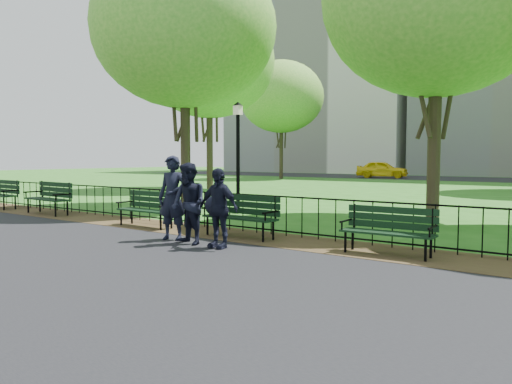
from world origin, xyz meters
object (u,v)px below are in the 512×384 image
Objects in this scene: tree_mid_w at (209,62)px; person_left at (173,198)px; person_mid at (189,204)px; taxi at (382,169)px; park_bench_main at (230,209)px; person_right at (218,208)px; park_bench_left_c at (2,191)px; park_bench_left_b at (51,194)px; park_bench_right_a at (389,225)px; park_bench_left_a at (149,205)px; tree_near_w at (184,29)px; lamppost at (238,153)px; tree_far_w at (281,97)px.

person_left is at bearing -51.13° from tree_mid_w.
tree_mid_w reaches higher than person_mid.
tree_mid_w is 20.51m from taxi.
park_bench_main is at bearing -46.96° from tree_mid_w.
person_right is at bearing -21.71° from person_left.
park_bench_main is 0.18× the size of tree_mid_w.
park_bench_left_b is at bearing 2.62° from park_bench_left_c.
park_bench_right_a is 0.40× the size of taxi.
tree_mid_w is (-11.30, 12.10, 6.25)m from park_bench_main.
taxi is (-6.70, 31.59, 0.17)m from park_bench_left_a.
person_right is at bearing -18.88° from park_bench_left_a.
tree_mid_w is (-8.69, 12.12, 6.31)m from park_bench_left_a.
tree_near_w is at bearing 116.48° from person_left.
person_right is at bearing -176.01° from taxi.
person_left is at bearing -66.94° from lamppost.
park_bench_main is 1.16× the size of person_right.
person_left reaches higher than taxi.
tree_far_w is at bearing 104.58° from park_bench_left_c.
park_bench_right_a is 0.17× the size of tree_mid_w.
tree_near_w is (-2.69, 4.09, 5.52)m from park_bench_left_a.
park_bench_left_b is 1.08× the size of person_left.
lamppost is at bearing 123.73° from person_right.
lamppost is 2.25× the size of person_right.
park_bench_right_a is 0.94× the size of person_left.
tree_near_w is (-2.57, 0.34, 4.20)m from lamppost.
lamppost is 0.82× the size of taxi.
lamppost is at bearing 147.68° from park_bench_right_a.
tree_mid_w is (-8.57, 8.37, 4.99)m from lamppost.
park_bench_left_c is at bearing -179.39° from park_bench_main.
tree_mid_w is at bearing 112.33° from park_bench_left_b.
person_right is at bearing 15.59° from person_mid.
tree_far_w is 5.37× the size of person_left.
park_bench_left_a is 2.21m from person_left.
tree_near_w reaches higher than park_bench_left_a.
lamppost is at bearing 42.67° from park_bench_left_b.
person_left is (10.61, -13.16, -5.96)m from tree_mid_w.
park_bench_left_c is 1.16× the size of person_mid.
park_bench_left_c is 8.29m from tree_near_w.
person_mid is 1.06× the size of person_right.
person_left reaches higher than park_bench_left_a.
person_left is at bearing -48.06° from tree_near_w.
tree_far_w reaches higher than park_bench_left_b.
tree_far_w reaches higher than park_bench_left_a.
park_bench_right_a is at bearing 2.14° from park_bench_main.
park_bench_right_a is at bearing 1.77° from park_bench_left_a.
lamppost is (-2.72, 3.72, 1.26)m from park_bench_main.
person_mid reaches higher than park_bench_left_a.
park_bench_main is 4.78m from lamppost.
lamppost reaches higher than park_bench_left_b.
park_bench_main is at bearing 178.80° from park_bench_right_a.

